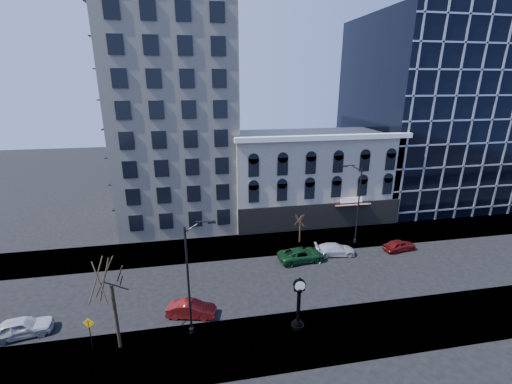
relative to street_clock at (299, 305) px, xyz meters
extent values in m
plane|color=black|center=(-3.33, 6.89, -2.15)|extent=(160.00, 160.00, 0.00)
cube|color=gray|center=(-3.33, 14.89, -2.09)|extent=(160.00, 6.00, 0.12)
cube|color=gray|center=(-3.33, -1.11, -2.09)|extent=(160.00, 6.00, 0.12)
cube|color=beige|center=(-9.33, 25.89, 16.85)|extent=(15.00, 15.00, 38.00)
cube|color=#A89F8A|center=(8.67, 22.89, 3.85)|extent=(22.00, 10.00, 12.00)
cube|color=white|center=(8.67, 17.69, 10.05)|extent=(22.60, 0.80, 0.60)
cube|color=black|center=(8.67, 17.84, -0.35)|extent=(22.00, 0.30, 3.60)
cube|color=maroon|center=(12.67, 17.29, 1.25)|extent=(4.50, 1.18, 0.55)
cube|color=black|center=(28.67, 27.89, 11.85)|extent=(20.00, 20.00, 28.00)
cylinder|color=black|center=(0.00, 0.00, -1.89)|extent=(1.02, 1.02, 0.28)
cylinder|color=black|center=(0.00, 0.00, -1.66)|extent=(0.74, 0.74, 0.18)
cylinder|color=black|center=(0.00, 0.00, -1.49)|extent=(0.55, 0.55, 0.15)
cylinder|color=black|center=(0.00, 0.00, -0.09)|extent=(0.30, 0.30, 2.68)
sphere|color=black|center=(0.00, 0.00, 1.35)|extent=(0.52, 0.52, 0.52)
cube|color=black|center=(0.00, 0.00, 1.44)|extent=(0.84, 0.26, 0.23)
cylinder|color=black|center=(0.00, 0.00, 1.81)|extent=(0.98, 0.36, 0.96)
cylinder|color=white|center=(0.00, -0.16, 1.81)|extent=(0.81, 0.07, 0.81)
cylinder|color=white|center=(0.00, 0.16, 1.81)|extent=(0.81, 0.07, 0.81)
sphere|color=black|center=(0.00, 0.00, 2.36)|extent=(0.18, 0.18, 0.18)
cylinder|color=black|center=(-8.26, 0.89, 2.43)|extent=(0.17, 0.17, 8.91)
cylinder|color=black|center=(-8.26, 0.89, -1.82)|extent=(0.37, 0.37, 0.41)
cube|color=black|center=(-6.30, 1.03, 7.04)|extent=(0.58, 0.27, 0.15)
cylinder|color=black|center=(11.24, 13.11, 2.61)|extent=(0.17, 0.17, 9.27)
cylinder|color=black|center=(11.24, 13.11, -1.81)|extent=(0.39, 0.39, 0.43)
cube|color=black|center=(9.28, 13.71, 7.41)|extent=(0.64, 0.40, 0.15)
cylinder|color=#322819|center=(-13.43, 0.34, 0.59)|extent=(0.24, 0.24, 5.22)
cylinder|color=#322819|center=(4.72, 14.50, -0.72)|extent=(0.21, 0.21, 2.61)
cylinder|color=black|center=(-15.43, 0.66, -0.85)|extent=(0.06, 0.06, 2.35)
cube|color=#FFB60D|center=(-15.43, 0.66, 0.11)|extent=(0.82, 0.22, 0.83)
imported|color=silver|center=(-21.10, 3.12, -1.40)|extent=(4.61, 2.52, 1.49)
imported|color=maroon|center=(-8.27, 3.07, -1.48)|extent=(4.26, 2.28, 1.33)
imported|color=#143F1E|center=(3.59, 10.30, -1.43)|extent=(5.36, 2.86, 1.43)
imported|color=silver|center=(7.73, 10.91, -1.48)|extent=(4.74, 2.36, 1.32)
imported|color=maroon|center=(15.48, 10.54, -1.49)|extent=(4.02, 2.08, 1.31)
camera|label=1|loc=(-7.36, -21.53, 16.51)|focal=24.00mm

